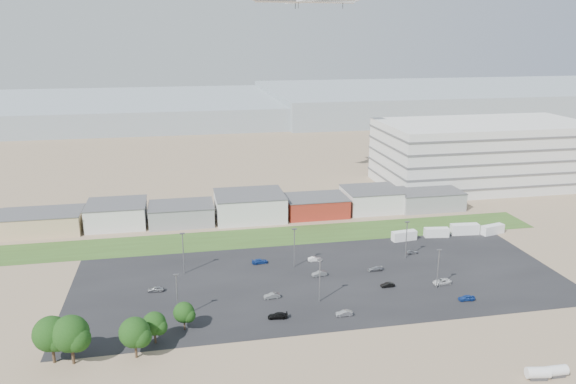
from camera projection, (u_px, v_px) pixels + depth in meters
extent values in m
plane|color=#856F55|center=(322.00, 321.00, 118.50)|extent=(700.00, 700.00, 0.00)
cube|color=black|center=(321.00, 279.00, 138.30)|extent=(120.00, 50.00, 0.01)
cube|color=#344F1D|center=(278.00, 236.00, 167.54)|extent=(160.00, 16.00, 0.02)
cube|color=silver|center=(483.00, 154.00, 221.49)|extent=(80.00, 40.00, 25.00)
imported|color=silver|center=(442.00, 282.00, 135.62)|extent=(4.77, 2.65, 1.26)
imported|color=black|center=(388.00, 285.00, 134.04)|extent=(3.39, 1.28, 1.11)
imported|color=navy|center=(466.00, 298.00, 127.34)|extent=(3.86, 1.73, 1.29)
imported|color=black|center=(278.00, 316.00, 119.40)|extent=(4.43, 2.25, 1.23)
imported|color=#595B5E|center=(272.00, 296.00, 128.40)|extent=(3.83, 1.57, 1.23)
imported|color=#A5A5AA|center=(156.00, 289.00, 131.69)|extent=(3.82, 1.73, 1.27)
imported|color=navy|center=(260.00, 261.00, 147.69)|extent=(4.45, 2.22, 1.24)
imported|color=#595B5E|center=(319.00, 274.00, 140.07)|extent=(4.01, 1.83, 1.28)
imported|color=#A5A5AA|center=(412.00, 252.00, 154.24)|extent=(3.39, 1.40, 1.15)
imported|color=#595B5E|center=(149.00, 330.00, 113.63)|extent=(4.12, 1.72, 1.19)
imported|color=silver|center=(315.00, 259.00, 149.15)|extent=(3.67, 1.45, 1.19)
imported|color=#A5A5AA|center=(375.00, 269.00, 143.20)|extent=(3.93, 1.71, 1.12)
imported|color=#A5A5AA|center=(344.00, 313.00, 120.40)|extent=(3.67, 1.31, 1.21)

